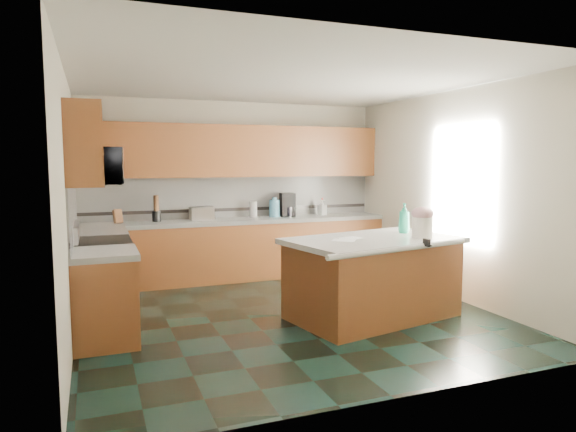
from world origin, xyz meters
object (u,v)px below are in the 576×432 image
treat_jar (422,228)px  island_top (373,241)px  soap_bottle_island (404,218)px  island_base (373,280)px  knife_block (118,217)px  toaster_oven (202,213)px  coffee_maker (287,205)px

treat_jar → island_top: bearing=139.5°
treat_jar → soap_bottle_island: (0.05, 0.44, 0.06)m
island_base → knife_block: (-2.64, 2.49, 0.59)m
toaster_oven → treat_jar: bearing=-54.1°
soap_bottle_island → toaster_oven: bearing=151.0°
toaster_oven → soap_bottle_island: bearing=-48.4°
island_top → treat_jar: 0.57m
toaster_oven → knife_block: bearing=179.8°
island_top → toaster_oven: toaster_oven is taller
island_base → knife_block: bearing=124.8°
island_top → coffee_maker: size_ratio=5.22×
treat_jar → coffee_maker: 2.79m
island_top → treat_jar: size_ratio=7.94×
toaster_oven → coffee_maker: coffee_maker is taller
coffee_maker → toaster_oven: bearing=-170.6°
treat_jar → soap_bottle_island: size_ratio=0.67×
toaster_oven → coffee_maker: (1.38, 0.03, 0.09)m
treat_jar → soap_bottle_island: soap_bottle_island is taller
island_base → knife_block: 3.68m
island_base → toaster_oven: toaster_oven is taller
island_top → toaster_oven: 2.89m
soap_bottle_island → knife_block: bearing=164.0°
treat_jar → knife_block: bearing=121.3°
soap_bottle_island → knife_block: size_ratio=1.87×
soap_bottle_island → coffee_maker: 2.38m
treat_jar → toaster_oven: size_ratio=0.72×
toaster_oven → coffee_maker: bearing=1.1°
soap_bottle_island → coffee_maker: size_ratio=0.98×
treat_jar → soap_bottle_island: 0.45m
island_top → knife_block: 3.63m
island_top → treat_jar: (0.51, -0.21, 0.15)m
treat_jar → coffee_maker: coffee_maker is taller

